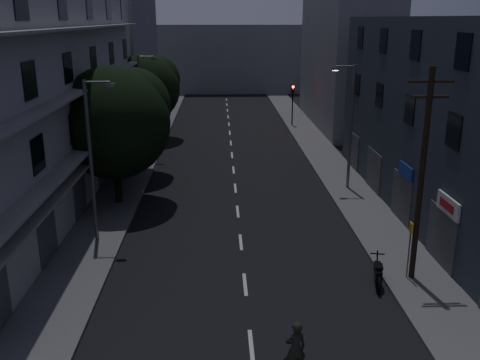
{
  "coord_description": "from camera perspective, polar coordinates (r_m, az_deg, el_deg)",
  "views": [
    {
      "loc": [
        -1.02,
        -14.03,
        10.92
      ],
      "look_at": [
        0.0,
        12.0,
        3.0
      ],
      "focal_mm": 40.0,
      "sensor_mm": 36.0,
      "label": 1
    }
  ],
  "objects": [
    {
      "name": "building_far_right",
      "position": [
        57.69,
        11.06,
        12.21
      ],
      "size": [
        6.0,
        20.0,
        13.0
      ],
      "primitive_type": "cube",
      "color": "slate",
      "rests_on": "ground"
    },
    {
      "name": "building_far_end",
      "position": [
        84.25,
        -1.58,
        12.87
      ],
      "size": [
        24.0,
        8.0,
        10.0
      ],
      "primitive_type": "cube",
      "color": "slate",
      "rests_on": "ground"
    },
    {
      "name": "ground",
      "position": [
        40.54,
        -0.72,
        1.28
      ],
      "size": [
        160.0,
        160.0,
        0.0
      ],
      "primitive_type": "plane",
      "color": "black",
      "rests_on": "ground"
    },
    {
      "name": "building_far_left",
      "position": [
        63.06,
        -12.64,
        13.86
      ],
      "size": [
        6.0,
        20.0,
        16.0
      ],
      "primitive_type": "cube",
      "color": "slate",
      "rests_on": "ground"
    },
    {
      "name": "street_lamp_left_near",
      "position": [
        26.94,
        -15.45,
        2.72
      ],
      "size": [
        1.51,
        0.25,
        8.0
      ],
      "color": "slate",
      "rests_on": "sidewalk_left"
    },
    {
      "name": "lane_markings",
      "position": [
        46.59,
        -0.93,
        3.36
      ],
      "size": [
        0.15,
        60.5,
        0.01
      ],
      "color": "beige",
      "rests_on": "ground"
    },
    {
      "name": "tree_far",
      "position": [
        50.17,
        -9.97,
        9.85
      ],
      "size": [
        6.23,
        6.23,
        7.7
      ],
      "color": "black",
      "rests_on": "sidewalk_left"
    },
    {
      "name": "tree_near",
      "position": [
        32.35,
        -13.2,
        6.42
      ],
      "size": [
        6.64,
        6.64,
        8.19
      ],
      "color": "black",
      "rests_on": "sidewalk_left"
    },
    {
      "name": "building_left",
      "position": [
        34.08,
        -21.27,
        9.16
      ],
      "size": [
        7.0,
        36.0,
        14.0
      ],
      "color": "#A9A9A4",
      "rests_on": "ground"
    },
    {
      "name": "bus_stop_sign",
      "position": [
        23.91,
        17.69,
        -6.12
      ],
      "size": [
        0.06,
        0.35,
        2.52
      ],
      "color": "#595B60",
      "rests_on": "sidewalk_right"
    },
    {
      "name": "sidewalk_left",
      "position": [
        41.02,
        -11.25,
        1.25
      ],
      "size": [
        3.0,
        90.0,
        0.15
      ],
      "primitive_type": "cube",
      "color": "#565659",
      "rests_on": "ground"
    },
    {
      "name": "street_lamp_left_far",
      "position": [
        43.55,
        -10.41,
        8.29
      ],
      "size": [
        1.51,
        0.25,
        8.0
      ],
      "color": "slate",
      "rests_on": "sidewalk_left"
    },
    {
      "name": "motorcycle",
      "position": [
        23.7,
        14.48,
        -9.68
      ],
      "size": [
        0.71,
        2.05,
        1.33
      ],
      "rotation": [
        0.0,
        0.0,
        -0.21
      ],
      "color": "black",
      "rests_on": "ground"
    },
    {
      "name": "traffic_signal_far_right",
      "position": [
        56.15,
        5.65,
        8.82
      ],
      "size": [
        0.28,
        0.37,
        4.1
      ],
      "color": "black",
      "rests_on": "sidewalk_right"
    },
    {
      "name": "sidewalk_right",
      "position": [
        41.39,
        9.72,
        1.47
      ],
      "size": [
        3.0,
        90.0,
        0.15
      ],
      "primitive_type": "cube",
      "color": "#565659",
      "rests_on": "ground"
    },
    {
      "name": "building_right",
      "position": [
        31.37,
        22.42,
        5.68
      ],
      "size": [
        6.19,
        28.0,
        11.0
      ],
      "color": "#2C313B",
      "rests_on": "ground"
    },
    {
      "name": "street_lamp_right",
      "position": [
        35.06,
        11.61,
        6.18
      ],
      "size": [
        1.51,
        0.25,
        8.0
      ],
      "color": "slate",
      "rests_on": "sidewalk_right"
    },
    {
      "name": "utility_pole",
      "position": [
        23.05,
        18.84,
        0.76
      ],
      "size": [
        1.8,
        0.24,
        9.0
      ],
      "color": "black",
      "rests_on": "sidewalk_right"
    },
    {
      "name": "traffic_signal_far_left",
      "position": [
        54.83,
        -8.23,
        8.53
      ],
      "size": [
        0.28,
        0.37,
        4.1
      ],
      "color": "black",
      "rests_on": "sidewalk_left"
    },
    {
      "name": "tree_mid",
      "position": [
        38.23,
        -11.8,
        6.95
      ],
      "size": [
        5.71,
        5.71,
        7.03
      ],
      "color": "black",
      "rests_on": "sidewalk_left"
    }
  ]
}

